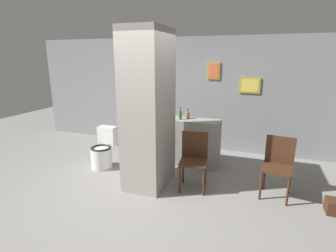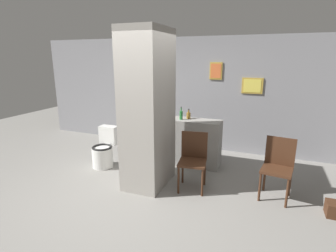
{
  "view_description": "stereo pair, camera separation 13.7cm",
  "coord_description": "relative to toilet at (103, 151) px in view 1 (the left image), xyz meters",
  "views": [
    {
      "loc": [
        1.75,
        -3.41,
        2.14
      ],
      "look_at": [
        0.22,
        0.87,
        0.95
      ],
      "focal_mm": 28.0,
      "sensor_mm": 36.0,
      "label": 1
    },
    {
      "loc": [
        1.88,
        -3.36,
        2.14
      ],
      "look_at": [
        0.22,
        0.87,
        0.95
      ],
      "focal_mm": 28.0,
      "sensor_mm": 36.0,
      "label": 2
    }
  ],
  "objects": [
    {
      "name": "chair_by_doorway",
      "position": [
        3.23,
        -0.06,
        0.21
      ],
      "size": [
        0.5,
        0.5,
        0.94
      ],
      "rotation": [
        0.0,
        0.0,
        -0.15
      ],
      "color": "#422616",
      "rests_on": "ground_plane"
    },
    {
      "name": "toilet",
      "position": [
        0.0,
        0.0,
        0.0
      ],
      "size": [
        0.41,
        0.57,
        0.78
      ],
      "color": "silver",
      "rests_on": "ground_plane"
    },
    {
      "name": "chair_near_pillar",
      "position": [
        1.93,
        -0.24,
        0.21
      ],
      "size": [
        0.5,
        0.5,
        0.94
      ],
      "rotation": [
        0.0,
        0.0,
        0.14
      ],
      "color": "#422616",
      "rests_on": "ground_plane"
    },
    {
      "name": "pillar_center",
      "position": [
        1.16,
        -0.35,
        0.98
      ],
      "size": [
        0.67,
        0.94,
        2.6
      ],
      "color": "gray",
      "rests_on": "ground_plane"
    },
    {
      "name": "bottle_tall",
      "position": [
        1.41,
        0.65,
        0.72
      ],
      "size": [
        0.06,
        0.06,
        0.26
      ],
      "color": "#267233",
      "rests_on": "counter_shelf"
    },
    {
      "name": "ground_plane",
      "position": [
        1.14,
        -0.82,
        -0.32
      ],
      "size": [
        14.0,
        14.0,
        0.0
      ],
      "primitive_type": "plane",
      "color": "gray"
    },
    {
      "name": "wall_back",
      "position": [
        1.14,
        1.81,
        0.98
      ],
      "size": [
        8.0,
        0.09,
        2.6
      ],
      "color": "gray",
      "rests_on": "ground_plane"
    },
    {
      "name": "floor_crate",
      "position": [
        4.02,
        -0.33,
        -0.22
      ],
      "size": [
        0.25,
        0.25,
        0.2
      ],
      "color": "#422616",
      "rests_on": "ground_plane"
    },
    {
      "name": "counter_shelf",
      "position": [
        1.64,
        0.71,
        0.15
      ],
      "size": [
        1.13,
        0.44,
        0.94
      ],
      "color": "gray",
      "rests_on": "ground_plane"
    },
    {
      "name": "bicycle",
      "position": [
        0.7,
        0.75,
        0.06
      ],
      "size": [
        1.7,
        0.42,
        0.78
      ],
      "color": "black",
      "rests_on": "ground_plane"
    },
    {
      "name": "bottle_short",
      "position": [
        1.52,
        0.79,
        0.69
      ],
      "size": [
        0.08,
        0.08,
        0.2
      ],
      "color": "olive",
      "rests_on": "counter_shelf"
    }
  ]
}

